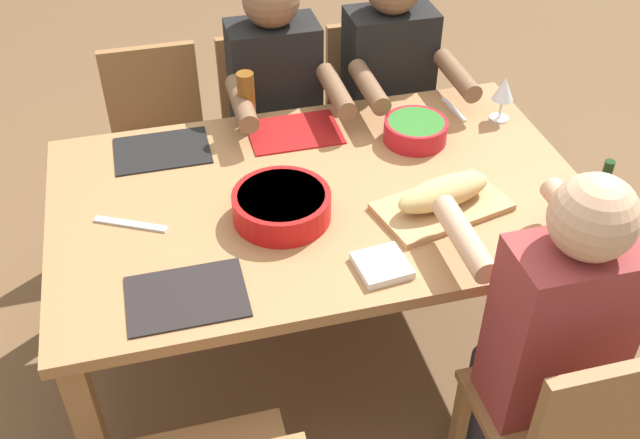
{
  "coord_description": "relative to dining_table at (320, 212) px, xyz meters",
  "views": [
    {
      "loc": [
        0.47,
        1.81,
        2.16
      ],
      "look_at": [
        0.0,
        0.0,
        0.63
      ],
      "focal_mm": 41.59,
      "sensor_mm": 36.0,
      "label": 1
    }
  ],
  "objects": [
    {
      "name": "ground_plane",
      "position": [
        0.0,
        0.0,
        -0.66
      ],
      "size": [
        8.0,
        8.0,
        0.0
      ],
      "primitive_type": "plane",
      "color": "brown"
    },
    {
      "name": "dining_table",
      "position": [
        0.0,
        0.0,
        0.0
      ],
      "size": [
        1.68,
        1.04,
        0.74
      ],
      "color": "#9E7044",
      "rests_on": "ground_plane"
    },
    {
      "name": "chair_near_center",
      "position": [
        0.0,
        -0.84,
        -0.18
      ],
      "size": [
        0.4,
        0.4,
        0.85
      ],
      "color": "olive",
      "rests_on": "ground_plane"
    },
    {
      "name": "diner_near_center",
      "position": [
        0.0,
        -0.66,
        0.04
      ],
      "size": [
        0.41,
        0.53,
        1.2
      ],
      "color": "#2D2D38",
      "rests_on": "ground_plane"
    },
    {
      "name": "chair_near_left",
      "position": [
        -0.46,
        -0.84,
        -0.18
      ],
      "size": [
        0.4,
        0.4,
        0.85
      ],
      "color": "olive",
      "rests_on": "ground_plane"
    },
    {
      "name": "diner_near_left",
      "position": [
        -0.46,
        -0.66,
        0.04
      ],
      "size": [
        0.41,
        0.53,
        1.2
      ],
      "color": "#2D2D38",
      "rests_on": "ground_plane"
    },
    {
      "name": "chair_near_right",
      "position": [
        0.46,
        -0.84,
        -0.18
      ],
      "size": [
        0.4,
        0.4,
        0.85
      ],
      "color": "olive",
      "rests_on": "ground_plane"
    },
    {
      "name": "chair_far_left",
      "position": [
        -0.46,
        0.84,
        -0.18
      ],
      "size": [
        0.4,
        0.4,
        0.85
      ],
      "color": "olive",
      "rests_on": "ground_plane"
    },
    {
      "name": "diner_far_left",
      "position": [
        -0.46,
        0.66,
        0.04
      ],
      "size": [
        0.41,
        0.53,
        1.2
      ],
      "color": "#2D2D38",
      "rests_on": "ground_plane"
    },
    {
      "name": "serving_bowl_salad",
      "position": [
        0.14,
        0.09,
        0.13
      ],
      "size": [
        0.3,
        0.3,
        0.09
      ],
      "color": "red",
      "rests_on": "dining_table"
    },
    {
      "name": "serving_bowl_greens",
      "position": [
        -0.4,
        -0.21,
        0.12
      ],
      "size": [
        0.22,
        0.22,
        0.08
      ],
      "color": "#B21923",
      "rests_on": "dining_table"
    },
    {
      "name": "cutting_board",
      "position": [
        -0.34,
        0.18,
        0.09
      ],
      "size": [
        0.44,
        0.31,
        0.02
      ],
      "primitive_type": "cube",
      "rotation": [
        0.0,
        0.0,
        0.23
      ],
      "color": "tan",
      "rests_on": "dining_table"
    },
    {
      "name": "bread_loaf",
      "position": [
        -0.34,
        0.18,
        0.15
      ],
      "size": [
        0.34,
        0.18,
        0.09
      ],
      "primitive_type": "ellipsoid",
      "rotation": [
        0.0,
        0.0,
        0.23
      ],
      "color": "tan",
      "rests_on": "cutting_board"
    },
    {
      "name": "wine_bottle",
      "position": [
        -0.69,
        0.43,
        0.19
      ],
      "size": [
        0.08,
        0.08,
        0.29
      ],
      "color": "#193819",
      "rests_on": "dining_table"
    },
    {
      "name": "beer_bottle",
      "position": [
        0.15,
        -0.43,
        0.19
      ],
      "size": [
        0.06,
        0.06,
        0.22
      ],
      "primitive_type": "cylinder",
      "color": "brown",
      "rests_on": "dining_table"
    },
    {
      "name": "wine_glass",
      "position": [
        -0.74,
        -0.27,
        0.2
      ],
      "size": [
        0.08,
        0.08,
        0.17
      ],
      "color": "silver",
      "rests_on": "dining_table"
    },
    {
      "name": "placemat_near_center",
      "position": [
        0.0,
        -0.36,
        0.08
      ],
      "size": [
        0.32,
        0.23,
        0.01
      ],
      "primitive_type": "cube",
      "color": "maroon",
      "rests_on": "dining_table"
    },
    {
      "name": "fork_near_left",
      "position": [
        -0.6,
        -0.36,
        0.08
      ],
      "size": [
        0.03,
        0.17,
        0.01
      ],
      "primitive_type": "cube",
      "rotation": [
        0.0,
        0.0,
        0.08
      ],
      "color": "silver",
      "rests_on": "dining_table"
    },
    {
      "name": "placemat_near_right",
      "position": [
        0.46,
        -0.36,
        0.08
      ],
      "size": [
        0.32,
        0.23,
        0.01
      ],
      "primitive_type": "cube",
      "color": "black",
      "rests_on": "dining_table"
    },
    {
      "name": "placemat_far_right",
      "position": [
        0.46,
        0.36,
        0.08
      ],
      "size": [
        0.32,
        0.23,
        0.01
      ],
      "primitive_type": "cube",
      "color": "black",
      "rests_on": "dining_table"
    },
    {
      "name": "carving_knife",
      "position": [
        0.59,
        0.01,
        0.08
      ],
      "size": [
        0.22,
        0.13,
        0.01
      ],
      "primitive_type": "cube",
      "rotation": [
        0.0,
        0.0,
        2.66
      ],
      "color": "silver",
      "rests_on": "dining_table"
    },
    {
      "name": "napkin_stack",
      "position": [
        -0.08,
        0.39,
        0.09
      ],
      "size": [
        0.15,
        0.15,
        0.02
      ],
      "primitive_type": "cube",
      "rotation": [
        0.0,
        0.0,
        0.1
      ],
      "color": "white",
      "rests_on": "dining_table"
    }
  ]
}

